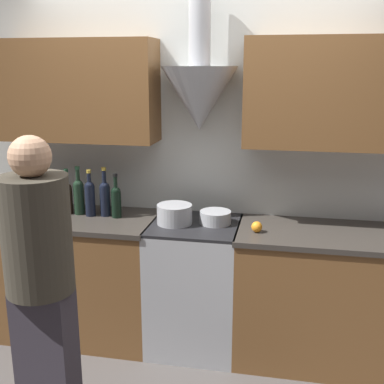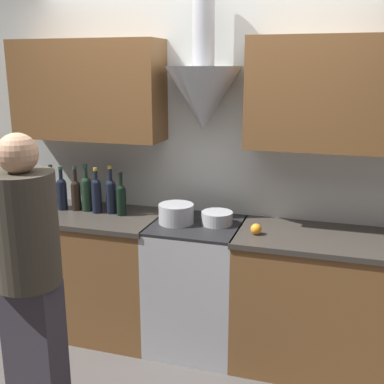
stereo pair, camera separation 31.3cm
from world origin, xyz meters
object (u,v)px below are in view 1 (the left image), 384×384
Objects in this scene: wine_bottle_8 at (116,200)px; wine_bottle_5 at (79,195)px; stock_pot at (174,214)px; mixing_bowl at (215,217)px; wine_bottle_1 at (29,196)px; wine_bottle_3 at (53,196)px; wine_bottle_0 at (18,193)px; person_foreground_left at (41,286)px; wine_bottle_4 at (68,196)px; wine_bottle_6 at (90,197)px; wine_bottle_7 at (105,196)px; wine_bottle_2 at (42,195)px; stove_range at (195,285)px; orange_fruit at (257,227)px.

wine_bottle_5 is at bearing 175.09° from wine_bottle_8.
wine_bottle_5 reaches higher than stock_pot.
wine_bottle_1 is at bearing -179.88° from mixing_bowl.
wine_bottle_3 is 0.93× the size of wine_bottle_5.
wine_bottle_0 is 1.38m from person_foreground_left.
wine_bottle_4 is 1.09m from mixing_bowl.
wine_bottle_3 is at bearing -172.09° from wine_bottle_5.
mixing_bowl is at bearing -0.14° from wine_bottle_8.
wine_bottle_0 reaches higher than wine_bottle_1.
wine_bottle_4 is (0.11, 0.02, -0.00)m from wine_bottle_3.
wine_bottle_7 reaches higher than wine_bottle_6.
wine_bottle_0 is 0.97× the size of wine_bottle_5.
wine_bottle_0 is at bearing -174.89° from wine_bottle_2.
person_foreground_left reaches higher than wine_bottle_5.
wine_bottle_8 is 1.14m from person_foreground_left.
wine_bottle_5 is at bearing 176.10° from stove_range.
stove_range is 2.61× the size of wine_bottle_5.
wine_bottle_6 is 1.16m from person_foreground_left.
wine_bottle_8 is 1.32× the size of stock_pot.
person_foreground_left reaches higher than mixing_bowl.
wine_bottle_2 is 0.39m from wine_bottle_6.
wine_bottle_3 is at bearing 176.46° from stock_pot.
wine_bottle_3 is 1.54× the size of mixing_bowl.
wine_bottle_4 is at bearing 10.12° from wine_bottle_3.
wine_bottle_4 reaches higher than stock_pot.
wine_bottle_0 is at bearing 179.78° from mixing_bowl.
wine_bottle_3 is (0.19, 0.00, 0.01)m from wine_bottle_1.
person_foreground_left is at bearing -71.08° from wine_bottle_4.
wine_bottle_4 reaches higher than wine_bottle_2.
wine_bottle_0 is 0.39m from wine_bottle_4.
wine_bottle_2 is 0.29m from wine_bottle_5.
wine_bottle_5 reaches higher than wine_bottle_6.
wine_bottle_7 is at bearing 178.23° from mixing_bowl.
wine_bottle_1 is 0.38m from wine_bottle_5.
wine_bottle_7 reaches higher than wine_bottle_8.
wine_bottle_5 reaches higher than wine_bottle_3.
wine_bottle_5 is at bearing 104.94° from person_foreground_left.
wine_bottle_0 reaches higher than wine_bottle_8.
wine_bottle_3 is at bearing -179.48° from wine_bottle_6.
wine_bottle_0 reaches higher than stove_range.
wine_bottle_4 is at bearing -0.76° from wine_bottle_2.
wine_bottle_6 is at bearing -14.07° from wine_bottle_5.
stove_range is 0.98m from wine_bottle_6.
wine_bottle_0 is at bearing 174.81° from wine_bottle_1.
person_foreground_left is at bearing -55.46° from wine_bottle_0.
stove_range is at bearing 167.61° from orange_fruit.
mixing_bowl is (1.48, -0.01, -0.10)m from wine_bottle_0.
wine_bottle_2 reaches higher than orange_fruit.
wine_bottle_1 is 0.47m from wine_bottle_6.
wine_bottle_7 reaches higher than wine_bottle_5.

